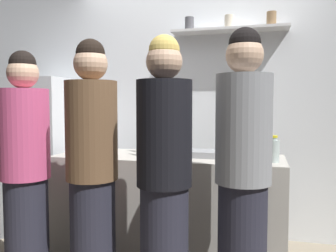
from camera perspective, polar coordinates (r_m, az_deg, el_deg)
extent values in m
cube|color=white|center=(3.60, 4.92, 3.34)|extent=(4.80, 0.10, 2.60)
cube|color=silver|center=(3.46, 9.90, 15.12)|extent=(1.09, 0.22, 0.02)
cylinder|color=#4C4C51|center=(3.54, 3.49, 16.21)|extent=(0.09, 0.09, 0.13)
cylinder|color=beige|center=(3.48, 9.91, 16.33)|extent=(0.09, 0.09, 0.13)
cylinder|color=olive|center=(3.47, 16.46, 16.33)|extent=(0.09, 0.09, 0.13)
cube|color=silver|center=(3.84, -19.31, -4.54)|extent=(0.61, 0.66, 1.57)
cylinder|color=#99999E|center=(3.45, -20.31, -4.16)|extent=(0.02, 0.02, 0.45)
cube|color=#B7B2A8|center=(3.05, 0.00, -13.07)|extent=(1.89, 0.64, 0.88)
cube|color=gray|center=(2.91, 5.60, -4.50)|extent=(0.34, 0.24, 0.05)
cylinder|color=#B2B2B7|center=(3.05, 11.53, -3.60)|extent=(0.11, 0.11, 0.11)
cylinder|color=silver|center=(3.04, 11.80, -2.37)|extent=(0.02, 0.04, 0.17)
cylinder|color=silver|center=(3.04, 11.26, -2.43)|extent=(0.01, 0.04, 0.17)
cylinder|color=silver|center=(3.04, 11.57, -2.31)|extent=(0.01, 0.01, 0.18)
cylinder|color=silver|center=(3.04, 11.54, -2.34)|extent=(0.04, 0.02, 0.18)
cylinder|color=black|center=(3.39, -13.74, -2.05)|extent=(0.08, 0.08, 0.21)
cylinder|color=black|center=(3.38, -13.78, 0.54)|extent=(0.03, 0.03, 0.10)
cylinder|color=gold|center=(3.38, -13.79, 1.50)|extent=(0.03, 0.03, 0.02)
cylinder|color=#19471E|center=(3.11, -3.51, -2.26)|extent=(0.07, 0.07, 0.23)
cylinder|color=#19471E|center=(3.10, -3.52, 0.66)|extent=(0.03, 0.03, 0.08)
cylinder|color=black|center=(3.09, -3.52, 1.58)|extent=(0.03, 0.03, 0.02)
cylinder|color=#B2BFB2|center=(2.90, -3.51, -3.08)|extent=(0.07, 0.07, 0.19)
cylinder|color=#B2BFB2|center=(2.89, -3.52, -0.38)|extent=(0.03, 0.03, 0.08)
cylinder|color=#333333|center=(2.88, -3.52, 0.57)|extent=(0.03, 0.03, 0.02)
cylinder|color=silver|center=(2.73, 16.85, -3.96)|extent=(0.08, 0.08, 0.16)
cylinder|color=silver|center=(2.72, 16.89, -2.03)|extent=(0.04, 0.04, 0.02)
cylinder|color=yellow|center=(2.72, 16.89, -1.64)|extent=(0.05, 0.05, 0.02)
cylinder|color=#262633|center=(2.79, -21.94, -15.87)|extent=(0.30, 0.30, 0.79)
cylinder|color=#D14C7F|center=(2.65, -22.30, -1.19)|extent=(0.34, 0.34, 0.63)
sphere|color=#D8AD8C|center=(2.65, -22.52, 7.94)|extent=(0.21, 0.21, 0.21)
sphere|color=black|center=(2.65, -22.56, 9.32)|extent=(0.18, 0.18, 0.18)
cylinder|color=#262633|center=(2.52, -12.09, -17.58)|extent=(0.30, 0.30, 0.82)
cylinder|color=brown|center=(2.36, -12.32, -0.71)|extent=(0.34, 0.34, 0.65)
sphere|color=#D8AD8C|center=(2.36, -12.47, 9.85)|extent=(0.22, 0.22, 0.22)
sphere|color=black|center=(2.37, -12.49, 11.44)|extent=(0.19, 0.19, 0.19)
cylinder|color=#262633|center=(2.34, 11.92, -19.04)|extent=(0.30, 0.30, 0.83)
cylinder|color=gray|center=(2.17, 12.18, -0.48)|extent=(0.34, 0.34, 0.66)
sphere|color=#D8AD8C|center=(2.18, 12.34, 11.22)|extent=(0.23, 0.23, 0.23)
sphere|color=black|center=(2.19, 12.36, 12.97)|extent=(0.19, 0.19, 0.19)
cylinder|color=#262633|center=(2.31, -0.60, -19.53)|extent=(0.30, 0.30, 0.82)
cylinder|color=black|center=(2.13, -0.61, -1.18)|extent=(0.34, 0.34, 0.65)
sphere|color=#D8AD8C|center=(2.14, -0.62, 10.45)|extent=(0.22, 0.22, 0.22)
sphere|color=#D8B759|center=(2.15, -0.62, 12.21)|extent=(0.19, 0.19, 0.19)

